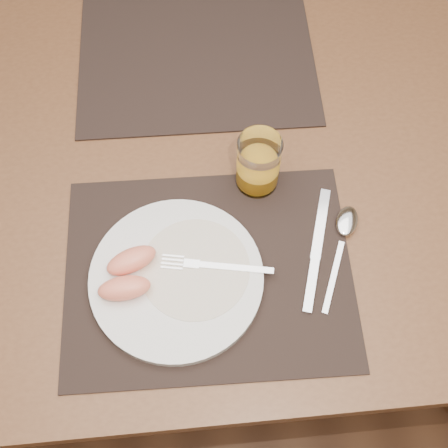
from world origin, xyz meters
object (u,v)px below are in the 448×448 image
table (211,179)px  fork (207,265)px  placemat_far (197,59)px  plate (176,278)px  knife (315,259)px  juice_glass (258,165)px  spoon (345,229)px  placemat_near (209,272)px

table → fork: bearing=-95.4°
placemat_far → fork: 0.44m
placemat_far → plate: plate is taller
plate → knife: (0.22, 0.01, -0.01)m
fork → knife: fork is taller
fork → juice_glass: (0.10, 0.16, 0.03)m
fork → spoon: 0.23m
table → juice_glass: bearing=-39.2°
plate → juice_glass: size_ratio=2.49×
knife → spoon: spoon is taller
placemat_near → fork: 0.02m
fork → knife: (0.17, 0.00, -0.02)m
plate → spoon: bearing=12.4°
fork → knife: 0.17m
fork → plate: bearing=-165.2°
table → fork: size_ratio=8.02×
knife → spoon: bearing=39.5°
table → fork: fork is taller
table → spoon: spoon is taller
juice_glass → fork: bearing=-121.8°
table → placemat_near: placemat_near is taller
spoon → placemat_near: bearing=-167.3°
placemat_far → fork: bearing=-91.8°
fork → spoon: size_ratio=0.94×
spoon → fork: bearing=-168.2°
spoon → knife: bearing=-140.5°
placemat_near → fork: size_ratio=2.58×
spoon → juice_glass: (-0.13, 0.11, 0.04)m
placemat_far → knife: bearing=-70.0°
knife → juice_glass: size_ratio=1.98×
placemat_far → spoon: (0.21, -0.39, 0.01)m
table → juice_glass: juice_glass is taller
fork → juice_glass: bearing=58.2°
table → fork: (-0.02, -0.22, 0.11)m
placemat_near → juice_glass: (0.09, 0.16, 0.05)m
placemat_near → spoon: bearing=12.7°
placemat_near → fork: fork is taller
plate → placemat_near: bearing=11.1°
placemat_near → fork: bearing=117.2°
fork → table: bearing=84.6°
plate → spoon: plate is taller
placemat_far → juice_glass: (0.08, -0.28, 0.05)m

